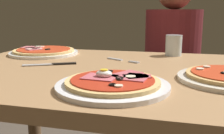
# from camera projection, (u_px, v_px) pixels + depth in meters

# --- Properties ---
(dining_table) EXTENTS (1.17, 0.83, 0.77)m
(dining_table) POSITION_uv_depth(u_px,v_px,m) (107.00, 102.00, 0.94)
(dining_table) COLOR #9E754C
(dining_table) RESTS_ON ground
(pizza_foreground) EXTENTS (0.30, 0.30, 0.05)m
(pizza_foreground) POSITION_uv_depth(u_px,v_px,m) (113.00, 83.00, 0.67)
(pizza_foreground) COLOR white
(pizza_foreground) RESTS_ON dining_table
(pizza_across_right) EXTENTS (0.31, 0.31, 0.03)m
(pizza_across_right) POSITION_uv_depth(u_px,v_px,m) (44.00, 52.00, 1.22)
(pizza_across_right) COLOR white
(pizza_across_right) RESTS_ON dining_table
(water_glass_far) EXTENTS (0.07, 0.07, 0.09)m
(water_glass_far) POSITION_uv_depth(u_px,v_px,m) (174.00, 47.00, 1.17)
(water_glass_far) COLOR silver
(water_glass_far) RESTS_ON dining_table
(fork) EXTENTS (0.15, 0.09, 0.00)m
(fork) POSITION_uv_depth(u_px,v_px,m) (120.00, 60.00, 1.06)
(fork) COLOR silver
(fork) RESTS_ON dining_table
(knife) EXTENTS (0.18, 0.10, 0.01)m
(knife) POSITION_uv_depth(u_px,v_px,m) (54.00, 64.00, 0.97)
(knife) COLOR silver
(knife) RESTS_ON dining_table
(diner_person) EXTENTS (0.32, 0.32, 1.18)m
(diner_person) POSITION_uv_depth(u_px,v_px,m) (171.00, 81.00, 1.57)
(diner_person) COLOR black
(diner_person) RESTS_ON ground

